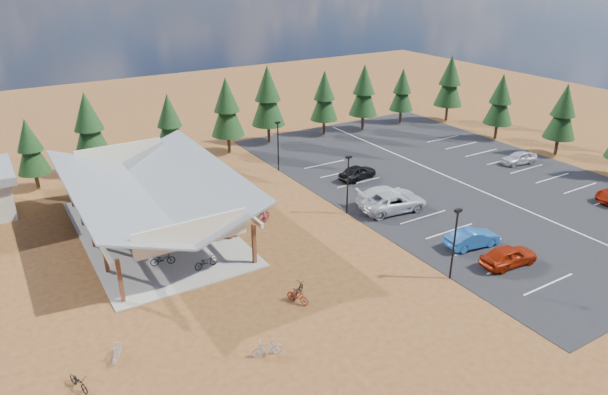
{
  "coord_description": "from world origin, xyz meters",
  "views": [
    {
      "loc": [
        -19.72,
        -31.64,
        19.72
      ],
      "look_at": [
        1.6,
        3.39,
        1.72
      ],
      "focal_mm": 32.0,
      "sensor_mm": 36.0,
      "label": 1
    }
  ],
  "objects_px": {
    "bike_7": "(164,198)",
    "bike_8": "(78,381)",
    "lamp_post_0": "(455,239)",
    "car_8": "(519,158)",
    "bike_pavilion": "(150,188)",
    "bike_4": "(206,262)",
    "lamp_post_1": "(348,181)",
    "bike_14": "(262,214)",
    "bike_15": "(265,216)",
    "car_1": "(472,238)",
    "bike_2": "(131,212)",
    "bike_5": "(214,237)",
    "bike_0": "(163,259)",
    "car_4": "(357,172)",
    "trash_bin_0": "(235,232)",
    "bike_11": "(298,296)",
    "car_3": "(387,196)",
    "car_0": "(509,256)",
    "bike_6": "(165,206)",
    "bike_3": "(106,207)",
    "car_2": "(393,202)",
    "trash_bin_1": "(220,215)",
    "bike_13": "(267,348)",
    "bike_9": "(117,352)",
    "lamp_post_2": "(278,143)",
    "bike_1": "(130,239)",
    "bike_12": "(298,290)"
  },
  "relations": [
    {
      "from": "bike_11",
      "to": "car_8",
      "type": "xyz_separation_m",
      "value": [
        32.79,
        9.64,
        0.22
      ]
    },
    {
      "from": "lamp_post_1",
      "to": "bike_0",
      "type": "height_order",
      "value": "lamp_post_1"
    },
    {
      "from": "bike_3",
      "to": "bike_5",
      "type": "relative_size",
      "value": 1.01
    },
    {
      "from": "bike_2",
      "to": "bike_6",
      "type": "bearing_deg",
      "value": -77.34
    },
    {
      "from": "lamp_post_1",
      "to": "bike_14",
      "type": "height_order",
      "value": "lamp_post_1"
    },
    {
      "from": "bike_3",
      "to": "car_1",
      "type": "relative_size",
      "value": 0.42
    },
    {
      "from": "bike_0",
      "to": "bike_7",
      "type": "xyz_separation_m",
      "value": [
        3.46,
        10.36,
        0.03
      ]
    },
    {
      "from": "bike_4",
      "to": "bike_15",
      "type": "height_order",
      "value": "bike_4"
    },
    {
      "from": "bike_pavilion",
      "to": "bike_15",
      "type": "bearing_deg",
      "value": -18.73
    },
    {
      "from": "lamp_post_1",
      "to": "bike_14",
      "type": "bearing_deg",
      "value": 157.66
    },
    {
      "from": "bike_1",
      "to": "bike_4",
      "type": "height_order",
      "value": "bike_1"
    },
    {
      "from": "lamp_post_0",
      "to": "car_3",
      "type": "relative_size",
      "value": 0.94
    },
    {
      "from": "bike_4",
      "to": "bike_14",
      "type": "bearing_deg",
      "value": -61.36
    },
    {
      "from": "lamp_post_0",
      "to": "car_0",
      "type": "xyz_separation_m",
      "value": [
        4.7,
        -0.88,
        -2.2
      ]
    },
    {
      "from": "lamp_post_0",
      "to": "car_8",
      "type": "height_order",
      "value": "lamp_post_0"
    },
    {
      "from": "lamp_post_0",
      "to": "car_0",
      "type": "bearing_deg",
      "value": -10.58
    },
    {
      "from": "bike_13",
      "to": "bike_14",
      "type": "relative_size",
      "value": 0.96
    },
    {
      "from": "car_2",
      "to": "car_4",
      "type": "height_order",
      "value": "car_2"
    },
    {
      "from": "bike_9",
      "to": "bike_6",
      "type": "bearing_deg",
      "value": -85.8
    },
    {
      "from": "bike_7",
      "to": "bike_11",
      "type": "relative_size",
      "value": 0.98
    },
    {
      "from": "bike_15",
      "to": "car_2",
      "type": "relative_size",
      "value": 0.29
    },
    {
      "from": "bike_7",
      "to": "bike_8",
      "type": "bearing_deg",
      "value": 149.43
    },
    {
      "from": "bike_2",
      "to": "car_4",
      "type": "height_order",
      "value": "car_4"
    },
    {
      "from": "trash_bin_0",
      "to": "bike_11",
      "type": "height_order",
      "value": "bike_11"
    },
    {
      "from": "bike_pavilion",
      "to": "bike_0",
      "type": "xyz_separation_m",
      "value": [
        -1.07,
        -5.37,
        -3.27
      ]
    },
    {
      "from": "bike_15",
      "to": "car_1",
      "type": "height_order",
      "value": "car_1"
    },
    {
      "from": "bike_12",
      "to": "bike_14",
      "type": "relative_size",
      "value": 0.94
    },
    {
      "from": "bike_3",
      "to": "car_1",
      "type": "xyz_separation_m",
      "value": [
        21.98,
        -20.26,
        0.11
      ]
    },
    {
      "from": "lamp_post_1",
      "to": "car_1",
      "type": "bearing_deg",
      "value": -64.76
    },
    {
      "from": "bike_6",
      "to": "bike_4",
      "type": "bearing_deg",
      "value": -168.28
    },
    {
      "from": "lamp_post_1",
      "to": "car_4",
      "type": "height_order",
      "value": "lamp_post_1"
    },
    {
      "from": "bike_11",
      "to": "car_2",
      "type": "bearing_deg",
      "value": 3.73
    },
    {
      "from": "bike_4",
      "to": "car_0",
      "type": "height_order",
      "value": "car_0"
    },
    {
      "from": "lamp_post_0",
      "to": "lamp_post_1",
      "type": "height_order",
      "value": "same"
    },
    {
      "from": "car_0",
      "to": "car_4",
      "type": "bearing_deg",
      "value": 2.63
    },
    {
      "from": "bike_2",
      "to": "bike_5",
      "type": "xyz_separation_m",
      "value": [
        4.14,
        -7.73,
        0.04
      ]
    },
    {
      "from": "bike_14",
      "to": "bike_pavilion",
      "type": "bearing_deg",
      "value": 169.25
    },
    {
      "from": "trash_bin_1",
      "to": "car_4",
      "type": "relative_size",
      "value": 0.22
    },
    {
      "from": "lamp_post_1",
      "to": "car_2",
      "type": "relative_size",
      "value": 0.87
    },
    {
      "from": "bike_pavilion",
      "to": "bike_4",
      "type": "distance_m",
      "value": 8.1
    },
    {
      "from": "lamp_post_2",
      "to": "car_2",
      "type": "height_order",
      "value": "lamp_post_2"
    },
    {
      "from": "trash_bin_0",
      "to": "bike_6",
      "type": "xyz_separation_m",
      "value": [
        -3.2,
        7.24,
        0.14
      ]
    },
    {
      "from": "car_8",
      "to": "bike_2",
      "type": "bearing_deg",
      "value": -93.34
    },
    {
      "from": "trash_bin_0",
      "to": "bike_8",
      "type": "relative_size",
      "value": 0.54
    },
    {
      "from": "car_2",
      "to": "car_3",
      "type": "distance_m",
      "value": 1.38
    },
    {
      "from": "trash_bin_1",
      "to": "bike_13",
      "type": "bearing_deg",
      "value": -104.9
    },
    {
      "from": "lamp_post_0",
      "to": "bike_13",
      "type": "height_order",
      "value": "lamp_post_0"
    },
    {
      "from": "bike_pavilion",
      "to": "bike_1",
      "type": "bearing_deg",
      "value": -149.59
    },
    {
      "from": "bike_4",
      "to": "bike_1",
      "type": "bearing_deg",
      "value": 23.88
    },
    {
      "from": "trash_bin_1",
      "to": "bike_6",
      "type": "xyz_separation_m",
      "value": [
        -3.41,
        3.91,
        0.14
      ]
    }
  ]
}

